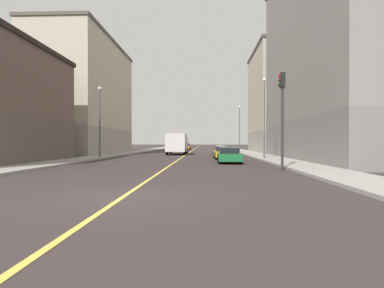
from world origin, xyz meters
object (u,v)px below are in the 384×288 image
object	(u,v)px
building_left_mid	(281,101)
car_orange	(186,147)
traffic_light_left_near	(282,107)
street_lamp_left_far	(240,124)
box_truck	(177,143)
car_yellow	(224,153)
building_right_midblock	(85,98)
building_left_near	(339,49)
car_green	(229,155)
street_lamp_right_near	(100,115)
street_lamp_left_near	(264,110)

from	to	relation	value
building_left_mid	car_orange	xyz separation A→B (m)	(-16.42, 17.22, -7.61)
traffic_light_left_near	street_lamp_left_far	bearing A→B (deg)	88.19
traffic_light_left_near	box_truck	bearing A→B (deg)	109.69
traffic_light_left_near	car_yellow	xyz separation A→B (m)	(-2.73, 12.58, -3.19)
building_right_midblock	traffic_light_left_near	world-z (taller)	building_right_midblock
building_left_near	car_orange	size ratio (longest dim) A/B	5.37
car_green	building_left_near	bearing A→B (deg)	21.29
building_left_near	traffic_light_left_near	distance (m)	14.53
street_lamp_left_far	car_yellow	xyz separation A→B (m)	(-3.75, -19.61, -4.00)
car_yellow	street_lamp_right_near	bearing A→B (deg)	-179.07
building_left_near	building_left_mid	size ratio (longest dim) A/B	1.44
street_lamp_left_near	car_green	xyz separation A→B (m)	(-3.70, -4.62, -4.13)
building_right_midblock	building_left_near	bearing A→B (deg)	-27.28
building_right_midblock	car_orange	xyz separation A→B (m)	(13.30, 23.54, -7.46)
building_right_midblock	street_lamp_left_near	world-z (taller)	building_right_midblock
car_orange	box_truck	xyz separation A→B (m)	(0.32, -25.93, 0.85)
street_lamp_left_far	car_orange	size ratio (longest dim) A/B	1.67
box_truck	building_left_near	bearing A→B (deg)	-38.77
building_left_mid	building_right_midblock	size ratio (longest dim) A/B	0.78
traffic_light_left_near	car_yellow	world-z (taller)	traffic_light_left_near
building_left_mid	car_yellow	xyz separation A→B (m)	(-10.46, -19.55, -7.68)
building_right_midblock	street_lamp_left_far	size ratio (longest dim) A/B	2.86
building_left_mid	traffic_light_left_near	distance (m)	33.34
building_right_midblock	street_lamp_left_far	xyz separation A→B (m)	(23.01, 6.38, -3.52)
car_orange	building_left_near	bearing A→B (deg)	-67.09
car_yellow	street_lamp_left_near	bearing A→B (deg)	-22.11
traffic_light_left_near	car_green	distance (m)	7.67
building_left_near	street_lamp_right_near	world-z (taller)	building_left_near
car_green	building_left_mid	bearing A→B (deg)	67.95
street_lamp_left_far	car_yellow	distance (m)	20.36
car_green	car_orange	bearing A→B (deg)	97.98
building_right_midblock	car_green	distance (m)	28.37
building_left_near	traffic_light_left_near	xyz separation A→B (m)	(-7.72, -10.49, -6.45)
car_yellow	car_orange	bearing A→B (deg)	99.21
car_green	street_lamp_left_far	bearing A→B (deg)	81.83
building_right_midblock	street_lamp_left_near	size ratio (longest dim) A/B	2.78
street_lamp_left_near	street_lamp_right_near	xyz separation A→B (m)	(-16.30, 1.32, -0.26)
traffic_light_left_near	car_orange	world-z (taller)	traffic_light_left_near
street_lamp_left_far	building_left_mid	bearing A→B (deg)	-0.54
car_green	building_right_midblock	bearing A→B (deg)	134.90
building_right_midblock	car_orange	size ratio (longest dim) A/B	4.77
building_left_near	street_lamp_left_far	distance (m)	23.40
street_lamp_left_far	car_orange	world-z (taller)	street_lamp_left_far
building_left_mid	box_truck	xyz separation A→B (m)	(-16.10, -8.71, -6.77)
building_left_mid	street_lamp_left_near	xyz separation A→B (m)	(-6.71, -21.07, -3.56)
building_left_near	traffic_light_left_near	size ratio (longest dim) A/B	4.07
building_left_mid	box_truck	distance (m)	19.52
building_right_midblock	car_green	bearing A→B (deg)	-45.10
building_right_midblock	street_lamp_left_far	bearing A→B (deg)	15.50
car_orange	car_green	world-z (taller)	car_orange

